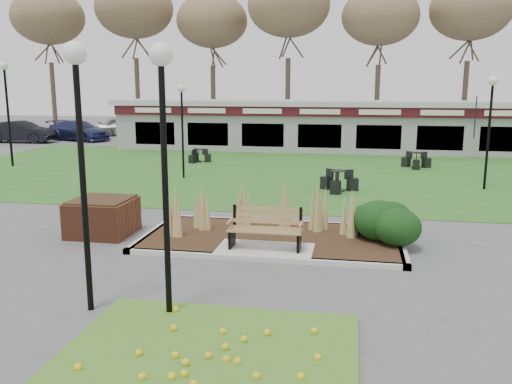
% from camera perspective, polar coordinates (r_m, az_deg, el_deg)
% --- Properties ---
extents(ground, '(100.00, 100.00, 0.00)m').
position_cam_1_polar(ground, '(12.39, 0.85, -6.71)').
color(ground, '#515154').
rests_on(ground, ground).
extents(lawn, '(34.00, 16.00, 0.02)m').
position_cam_1_polar(lawn, '(24.01, 5.61, 2.09)').
color(lawn, '#27611E').
rests_on(lawn, ground).
extents(flower_bed, '(4.20, 3.00, 0.16)m').
position_cam_1_polar(flower_bed, '(8.20, -4.70, -16.03)').
color(flower_bed, '#2A621C').
rests_on(flower_bed, ground).
extents(planting_bed, '(6.75, 3.40, 1.27)m').
position_cam_1_polar(planting_bed, '(13.45, 7.19, -3.72)').
color(planting_bed, black).
rests_on(planting_bed, ground).
extents(park_bench, '(1.70, 0.66, 0.93)m').
position_cam_1_polar(park_bench, '(12.46, 1.05, -3.78)').
color(park_bench, olive).
rests_on(park_bench, ground).
extents(brick_planter, '(1.50, 1.50, 0.95)m').
position_cam_1_polar(brick_planter, '(14.52, -15.86, -2.50)').
color(brick_planter, brown).
rests_on(brick_planter, ground).
extents(food_pavilion, '(24.60, 3.40, 2.90)m').
position_cam_1_polar(food_pavilion, '(31.74, 6.89, 6.96)').
color(food_pavilion, gray).
rests_on(food_pavilion, ground).
extents(tree_backdrop, '(47.24, 5.24, 10.36)m').
position_cam_1_polar(tree_backdrop, '(39.93, 7.90, 17.71)').
color(tree_backdrop, '#47382B').
rests_on(tree_backdrop, ground).
extents(lamp_post_near_left, '(0.37, 0.37, 4.46)m').
position_cam_1_polar(lamp_post_near_left, '(8.67, -9.76, 7.31)').
color(lamp_post_near_left, black).
rests_on(lamp_post_near_left, ground).
extents(lamp_post_near_right, '(0.37, 0.37, 4.50)m').
position_cam_1_polar(lamp_post_near_right, '(9.25, -18.14, 7.31)').
color(lamp_post_near_right, black).
rests_on(lamp_post_near_right, ground).
extents(lamp_post_mid_left, '(0.32, 0.32, 3.82)m').
position_cam_1_polar(lamp_post_mid_left, '(22.33, -7.80, 8.51)').
color(lamp_post_mid_left, black).
rests_on(lamp_post_mid_left, ground).
extents(lamp_post_mid_right, '(0.34, 0.34, 4.11)m').
position_cam_1_polar(lamp_post_mid_right, '(21.37, 23.49, 8.14)').
color(lamp_post_mid_right, black).
rests_on(lamp_post_mid_right, ground).
extents(lamp_post_far_left, '(0.40, 0.40, 4.86)m').
position_cam_1_polar(lamp_post_far_left, '(27.92, -24.82, 9.69)').
color(lamp_post_far_left, black).
rests_on(lamp_post_far_left, ground).
extents(bistro_set_a, '(1.12, 1.20, 0.64)m').
position_cam_1_polar(bistro_set_a, '(27.12, -6.08, 3.61)').
color(bistro_set_a, black).
rests_on(bistro_set_a, ground).
extents(bistro_set_c, '(1.41, 1.31, 0.75)m').
position_cam_1_polar(bistro_set_c, '(19.80, 8.64, 0.81)').
color(bistro_set_c, black).
rests_on(bistro_set_c, ground).
extents(bistro_set_d, '(1.35, 1.24, 0.72)m').
position_cam_1_polar(bistro_set_d, '(26.09, 16.50, 2.97)').
color(bistro_set_d, black).
rests_on(bistro_set_d, ground).
extents(patio_umbrella, '(1.76, 1.79, 2.20)m').
position_cam_1_polar(patio_umbrella, '(30.34, 21.98, 5.83)').
color(patio_umbrella, black).
rests_on(patio_umbrella, ground).
extents(car_silver, '(4.56, 2.95, 1.44)m').
position_cam_1_polar(car_silver, '(42.39, -13.65, 6.78)').
color(car_silver, '#ADADB2').
rests_on(car_silver, ground).
extents(car_black, '(4.43, 1.74, 1.44)m').
position_cam_1_polar(car_black, '(39.38, -23.47, 5.84)').
color(car_black, black).
rests_on(car_black, ground).
extents(car_blue, '(5.09, 3.36, 1.37)m').
position_cam_1_polar(car_blue, '(39.42, -18.14, 6.17)').
color(car_blue, navy).
rests_on(car_blue, ground).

